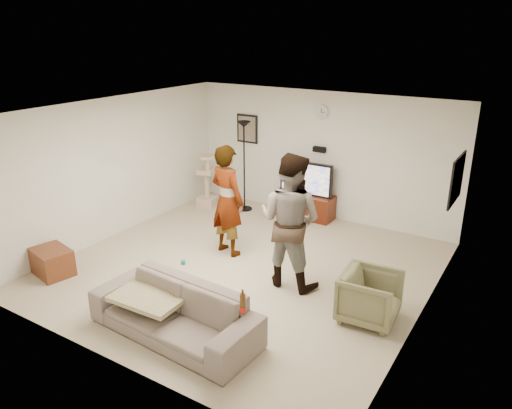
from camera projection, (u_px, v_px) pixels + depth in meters
The scene contains 24 objects.
floor at pixel (244, 268), 7.82m from camera, with size 5.50×5.50×0.02m, color tan.
ceiling at pixel (243, 110), 6.96m from camera, with size 5.50×5.50×0.02m, color white.
wall_back at pixel (320, 155), 9.58m from camera, with size 5.50×0.04×2.50m, color beige.
wall_front at pixel (102, 264), 5.20m from camera, with size 5.50×0.04×2.50m, color beige.
wall_left at pixel (116, 167), 8.76m from camera, with size 0.04×5.50×2.50m, color beige.
wall_right at pixel (429, 231), 6.02m from camera, with size 0.04×5.50×2.50m, color beige.
wall_clock at pixel (322, 112), 9.26m from camera, with size 0.26×0.26×0.04m, color white.
wall_speaker at pixel (319, 149), 9.49m from camera, with size 0.25×0.10×0.10m, color black.
picture_back at pixel (247, 129), 10.29m from camera, with size 0.42×0.03×0.52m, color #695D51.
picture_right at pixel (457, 179), 7.22m from camera, with size 0.03×0.78×0.62m, color #FF8044.
tv_stand at pixel (305, 205), 9.82m from camera, with size 1.16×0.45×0.49m, color #3D1408.
console_box at pixel (299, 222), 9.54m from camera, with size 0.40×0.30×0.07m, color #B1B2B7.
tv at pixel (306, 178), 9.62m from camera, with size 1.11×0.08×0.66m, color black.
tv_screen at pixel (305, 179), 9.59m from camera, with size 1.02×0.01×0.58m, color gold.
floor_lamp at pixel (244, 167), 9.98m from camera, with size 0.32×0.32×1.86m, color black.
cat_tree at pixel (207, 181), 10.29m from camera, with size 0.37×0.37×1.14m, color tan.
person_left at pixel (227, 201), 8.03m from camera, with size 0.68×0.45×1.87m, color #B1B3B9.
person_right at pixel (290, 221), 7.02m from camera, with size 0.97×0.76×2.01m, color navy.
sofa at pixel (174, 312), 6.01m from camera, with size 2.21×0.87×0.65m, color #6C5E55.
throw_blanket at pixel (151, 296), 6.15m from camera, with size 0.90×0.70×0.06m, color tan.
beer_bottle at pixel (243, 304), 5.35m from camera, with size 0.06×0.06×0.25m, color #492C0E.
armchair at pixel (370, 297), 6.32m from camera, with size 0.72×0.74×0.67m, color brown.
side_table at pixel (52, 262), 7.54m from camera, with size 0.62×0.47×0.41m, color #532713.
toy_ball at pixel (183, 262), 7.91m from camera, with size 0.08×0.08×0.08m, color #0B6D8F.
Camera 1 is at (3.87, -5.84, 3.63)m, focal length 34.24 mm.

